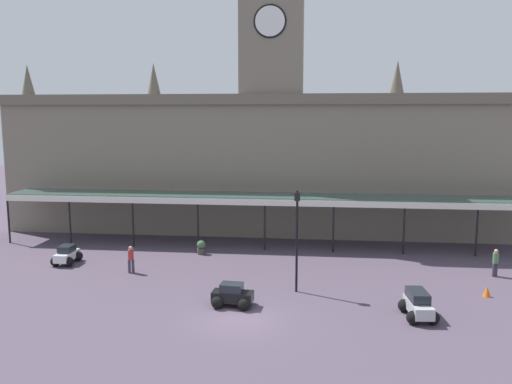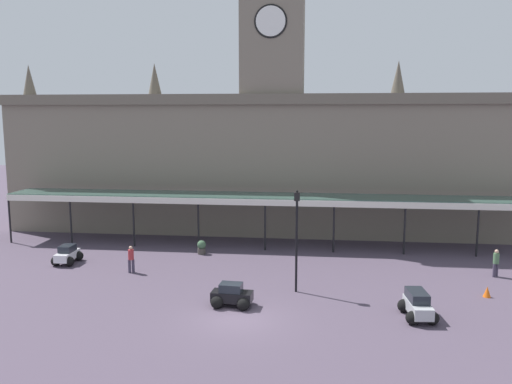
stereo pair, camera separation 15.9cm
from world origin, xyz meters
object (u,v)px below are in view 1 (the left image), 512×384
object	(u,v)px
victorian_lamppost	(297,230)
traffic_cone	(487,291)
car_white_sedan	(67,256)
car_silver_estate	(418,306)
car_black_sedan	(232,297)
pedestrian_beside_cars	(495,262)
pedestrian_crossing_forecourt	(131,258)
planter_forecourt_centre	(201,247)

from	to	relation	value
victorian_lamppost	traffic_cone	distance (m)	10.57
car_white_sedan	car_silver_estate	size ratio (longest dim) A/B	0.89
car_black_sedan	pedestrian_beside_cars	size ratio (longest dim) A/B	1.26
car_black_sedan	car_white_sedan	bearing A→B (deg)	151.79
victorian_lamppost	car_black_sedan	bearing A→B (deg)	-140.70
car_white_sedan	traffic_cone	bearing A→B (deg)	-7.91
car_silver_estate	pedestrian_beside_cars	bearing A→B (deg)	50.58
pedestrian_crossing_forecourt	victorian_lamppost	xyz separation A→B (m)	(10.15, -2.33, 2.53)
car_black_sedan	pedestrian_beside_cars	xyz separation A→B (m)	(14.81, 6.59, 0.41)
car_white_sedan	traffic_cone	distance (m)	25.32
car_black_sedan	victorian_lamppost	distance (m)	4.99
car_white_sedan	car_black_sedan	bearing A→B (deg)	-28.21
pedestrian_beside_cars	planter_forecourt_centre	bearing A→B (deg)	170.72
victorian_lamppost	traffic_cone	bearing A→B (deg)	1.86
pedestrian_beside_cars	victorian_lamppost	xyz separation A→B (m)	(-11.69, -4.03, 2.53)
car_black_sedan	pedestrian_beside_cars	distance (m)	16.22
car_black_sedan	planter_forecourt_centre	distance (m)	10.30
car_black_sedan	car_silver_estate	world-z (taller)	car_silver_estate
car_silver_estate	pedestrian_beside_cars	world-z (taller)	pedestrian_beside_cars
car_silver_estate	traffic_cone	bearing A→B (deg)	38.67
pedestrian_beside_cars	victorian_lamppost	distance (m)	12.62
traffic_cone	planter_forecourt_centre	xyz separation A→B (m)	(-16.91, 6.73, 0.20)
pedestrian_crossing_forecourt	victorian_lamppost	world-z (taller)	victorian_lamppost
pedestrian_crossing_forecourt	traffic_cone	bearing A→B (deg)	-5.64
car_white_sedan	pedestrian_beside_cars	distance (m)	26.69
car_white_sedan	traffic_cone	world-z (taller)	car_white_sedan
planter_forecourt_centre	car_white_sedan	bearing A→B (deg)	-158.37
victorian_lamppost	planter_forecourt_centre	distance (m)	10.25
car_black_sedan	car_white_sedan	size ratio (longest dim) A/B	1.02
car_white_sedan	victorian_lamppost	xyz separation A→B (m)	(14.99, -3.81, 2.93)
car_white_sedan	pedestrian_beside_cars	world-z (taller)	pedestrian_beside_cars
car_silver_estate	victorian_lamppost	size ratio (longest dim) A/B	0.41
car_white_sedan	pedestrian_crossing_forecourt	bearing A→B (deg)	-17.07
victorian_lamppost	car_white_sedan	bearing A→B (deg)	165.73
car_black_sedan	car_white_sedan	distance (m)	13.47
car_white_sedan	traffic_cone	size ratio (longest dim) A/B	3.60
car_black_sedan	pedestrian_crossing_forecourt	distance (m)	8.56
pedestrian_beside_cars	victorian_lamppost	size ratio (longest dim) A/B	0.30
car_silver_estate	pedestrian_crossing_forecourt	size ratio (longest dim) A/B	1.39
car_black_sedan	car_silver_estate	distance (m)	9.01
car_white_sedan	car_silver_estate	world-z (taller)	car_silver_estate
car_black_sedan	car_silver_estate	xyz separation A→B (m)	(9.00, -0.48, 0.06)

